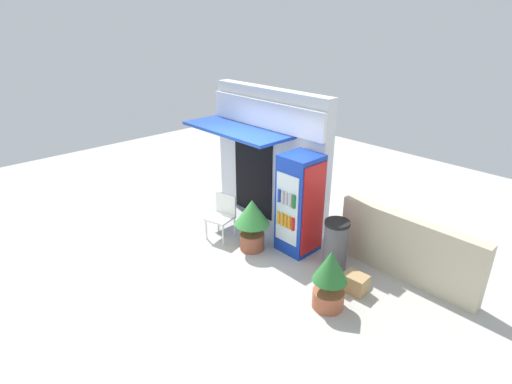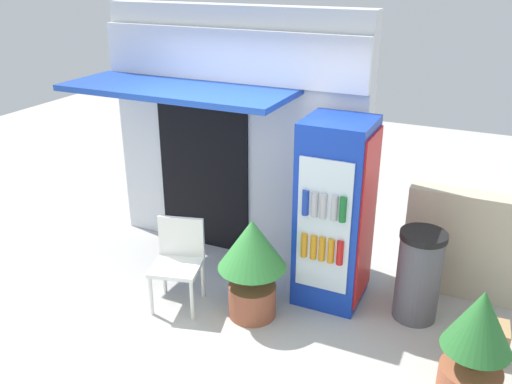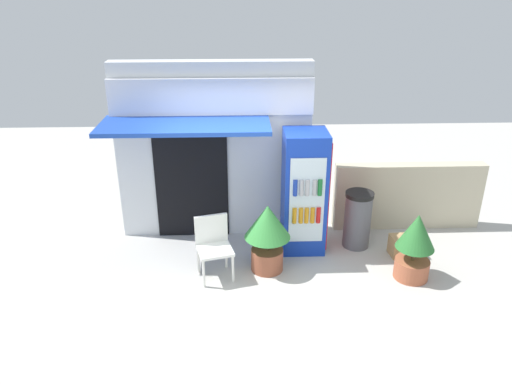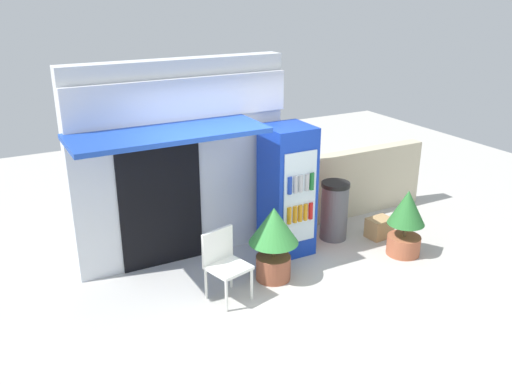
{
  "view_description": "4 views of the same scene",
  "coord_description": "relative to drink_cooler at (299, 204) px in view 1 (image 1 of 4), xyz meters",
  "views": [
    {
      "loc": [
        5.13,
        -3.96,
        4.07
      ],
      "look_at": [
        0.27,
        0.59,
        1.14
      ],
      "focal_mm": 28.38,
      "sensor_mm": 36.0,
      "label": 1
    },
    {
      "loc": [
        2.19,
        -3.55,
        3.17
      ],
      "look_at": [
        0.18,
        0.75,
        1.18
      ],
      "focal_mm": 38.53,
      "sensor_mm": 36.0,
      "label": 2
    },
    {
      "loc": [
        -0.12,
        -5.48,
        3.85
      ],
      "look_at": [
        0.12,
        0.74,
        1.11
      ],
      "focal_mm": 34.09,
      "sensor_mm": 36.0,
      "label": 3
    },
    {
      "loc": [
        -2.94,
        -4.96,
        3.64
      ],
      "look_at": [
        0.11,
        0.68,
        1.19
      ],
      "focal_mm": 38.1,
      "sensor_mm": 36.0,
      "label": 4
    }
  ],
  "objects": [
    {
      "name": "stone_boundary_wall",
      "position": [
        1.81,
        0.63,
        -0.38
      ],
      "size": [
        2.44,
        0.23,
        1.11
      ],
      "primitive_type": "cube",
      "color": "beige",
      "rests_on": "ground"
    },
    {
      "name": "potted_plant_near_shop",
      "position": [
        -0.59,
        -0.62,
        -0.32
      ],
      "size": [
        0.65,
        0.65,
        1.01
      ],
      "color": "#995138",
      "rests_on": "ground"
    },
    {
      "name": "trash_bin",
      "position": [
        0.84,
        0.01,
        -0.48
      ],
      "size": [
        0.43,
        0.43,
        0.9
      ],
      "color": "#595960",
      "rests_on": "ground"
    },
    {
      "name": "storefront_building",
      "position": [
        -1.39,
        0.55,
        0.52
      ],
      "size": [
        3.04,
        1.21,
        2.77
      ],
      "color": "silver",
      "rests_on": "ground"
    },
    {
      "name": "plastic_chair",
      "position": [
        -1.34,
        -0.71,
        -0.43
      ],
      "size": [
        0.56,
        0.55,
        0.87
      ],
      "color": "white",
      "rests_on": "ground"
    },
    {
      "name": "potted_plant_curbside",
      "position": [
        1.41,
        -0.91,
        -0.39
      ],
      "size": [
        0.53,
        0.53,
        0.98
      ],
      "color": "#AD5B3D",
      "rests_on": "ground"
    },
    {
      "name": "drink_cooler",
      "position": [
        0.0,
        0.0,
        0.0
      ],
      "size": [
        0.65,
        0.7,
        1.86
      ],
      "color": "#1438B2",
      "rests_on": "ground"
    },
    {
      "name": "cardboard_box",
      "position": [
        1.48,
        -0.3,
        -0.78
      ],
      "size": [
        0.39,
        0.31,
        0.31
      ],
      "primitive_type": "cube",
      "rotation": [
        0.0,
        0.0,
        0.07
      ],
      "color": "tan",
      "rests_on": "ground"
    },
    {
      "name": "ground",
      "position": [
        -0.85,
        -1.11,
        -0.93
      ],
      "size": [
        16.0,
        16.0,
        0.0
      ],
      "primitive_type": "plane",
      "color": "beige"
    }
  ]
}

